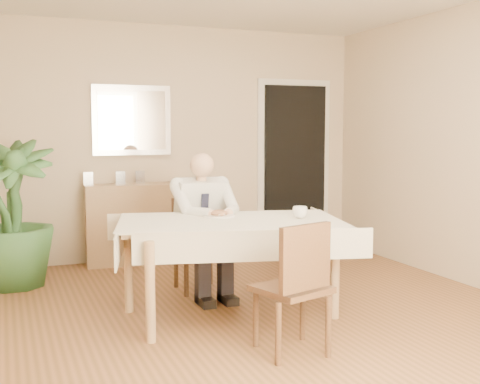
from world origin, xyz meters
name	(u,v)px	position (x,y,z in m)	size (l,w,h in m)	color
room	(257,150)	(0.00, 0.00, 1.30)	(5.00, 5.02, 2.60)	brown
doorway	(294,167)	(1.55, 2.46, 1.00)	(0.96, 0.07, 2.10)	white
mirror	(132,120)	(-0.43, 2.47, 1.55)	(0.86, 0.04, 0.76)	silver
dining_table	(230,231)	(-0.14, 0.20, 0.67)	(1.95, 1.42, 0.75)	#926B45
chair_far	(196,238)	(-0.14, 1.07, 0.46)	(0.39, 0.40, 0.83)	#452F1B
chair_near	(297,282)	(-0.05, -0.76, 0.49)	(0.52, 0.53, 0.87)	#452F1B
seated_man	(206,218)	(-0.14, 0.79, 0.69)	(0.48, 0.72, 1.24)	silver
plate	(219,216)	(-0.16, 0.39, 0.76)	(0.26, 0.26, 0.02)	white
food	(219,213)	(-0.16, 0.39, 0.78)	(0.14, 0.14, 0.06)	brown
knife	(226,214)	(-0.12, 0.33, 0.78)	(0.01, 0.01, 0.13)	silver
fork	(217,215)	(-0.20, 0.33, 0.78)	(0.01, 0.01, 0.13)	silver
coffee_mug	(300,212)	(0.40, 0.08, 0.80)	(0.12, 0.12, 0.09)	white
sideboard	(137,224)	(-0.43, 2.32, 0.43)	(1.08, 0.37, 0.86)	#926B45
photo_frame_left	(88,179)	(-0.93, 2.36, 0.93)	(0.10, 0.02, 0.14)	silver
photo_frame_center	(120,178)	(-0.59, 2.34, 0.93)	(0.10, 0.02, 0.14)	silver
photo_frame_right	(140,177)	(-0.37, 2.37, 0.93)	(0.10, 0.02, 0.14)	silver
potted_palm	(12,214)	(-1.69, 1.75, 0.68)	(0.76, 0.76, 1.36)	#2E592A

